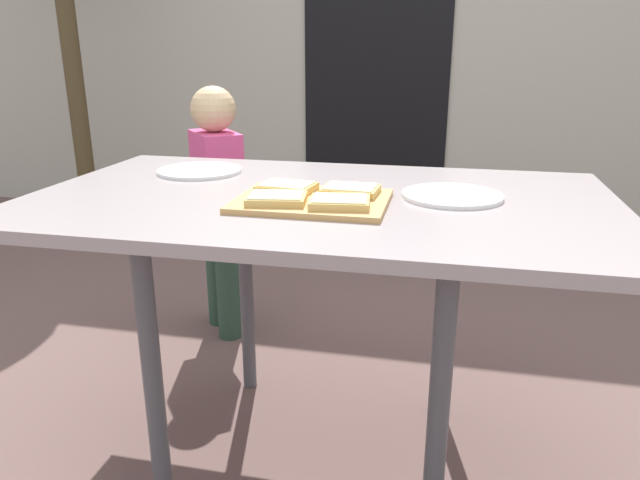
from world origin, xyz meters
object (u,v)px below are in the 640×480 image
plate_white_left (200,171)px  child_left (218,198)px  pizza_slice_near_right (340,202)px  pizza_slice_far_left (287,187)px  dining_table (320,223)px  pizza_slice_far_right (350,190)px  cutting_board (312,201)px  plate_white_right (452,196)px  pizza_slice_near_left (277,198)px

plate_white_left → child_left: (-0.16, 0.50, -0.21)m
pizza_slice_near_right → pizza_slice_far_left: (-0.15, 0.11, 0.00)m
dining_table → pizza_slice_near_right: pizza_slice_near_right is taller
pizza_slice_far_left → pizza_slice_far_right: bearing=1.7°
cutting_board → plate_white_right: 0.34m
plate_white_left → dining_table: bearing=-26.1°
dining_table → pizza_slice_far_left: bearing=-159.3°
pizza_slice_far_left → pizza_slice_far_right: 0.15m
cutting_board → child_left: child_left is taller
dining_table → cutting_board: size_ratio=4.08×
dining_table → cutting_board: cutting_board is taller
dining_table → pizza_slice_near_left: (-0.07, -0.14, 0.09)m
pizza_slice_near_left → child_left: 0.99m
pizza_slice_far_right → plate_white_right: (0.23, 0.07, -0.02)m
dining_table → pizza_slice_far_right: bearing=-16.7°
pizza_slice_far_right → child_left: size_ratio=0.14×
cutting_board → pizza_slice_far_left: bearing=144.0°
pizza_slice_far_left → plate_white_left: pizza_slice_far_left is taller
dining_table → pizza_slice_far_left: size_ratio=9.89×
dining_table → pizza_slice_far_left: 0.12m
cutting_board → plate_white_left: bearing=145.0°
dining_table → pizza_slice_near_right: 0.18m
plate_white_left → plate_white_right: (0.70, -0.15, 0.00)m
pizza_slice_far_left → plate_white_left: size_ratio=0.59×
plate_white_right → plate_white_left: bearing=168.2°
cutting_board → child_left: (-0.55, 0.78, -0.21)m
pizza_slice_near_right → child_left: child_left is taller
pizza_slice_near_left → plate_white_right: bearing=25.9°
plate_white_left → plate_white_right: bearing=-11.8°
dining_table → pizza_slice_far_right: 0.12m
plate_white_left → pizza_slice_near_left: bearing=-45.4°
pizza_slice_far_left → pizza_slice_near_left: bearing=-86.3°
child_left → pizza_slice_far_left: bearing=-56.7°
pizza_slice_far_left → pizza_slice_near_left: 0.11m
child_left → pizza_slice_far_right: bearing=-48.8°
plate_white_left → plate_white_right: 0.72m
pizza_slice_near_right → plate_white_left: size_ratio=0.59×
cutting_board → plate_white_right: bearing=22.4°
pizza_slice_far_right → plate_white_left: 0.52m
pizza_slice_near_right → pizza_slice_far_left: 0.19m
plate_white_left → plate_white_right: same height
pizza_slice_near_right → plate_white_left: pizza_slice_near_right is taller
pizza_slice_near_right → plate_white_left: (-0.47, 0.33, -0.02)m
pizza_slice_far_left → pizza_slice_near_left: (0.01, -0.11, 0.00)m
pizza_slice_far_right → plate_white_right: size_ratio=0.56×
plate_white_left → child_left: 0.56m
pizza_slice_near_right → plate_white_right: pizza_slice_near_right is taller
child_left → pizza_slice_near_left: bearing=-59.9°
pizza_slice_far_left → child_left: child_left is taller
cutting_board → pizza_slice_near_left: 0.09m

